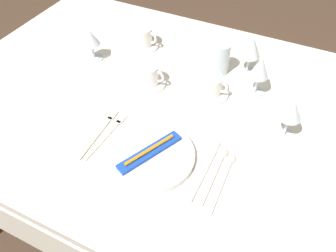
{
  "coord_description": "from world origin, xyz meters",
  "views": [
    {
      "loc": [
        0.28,
        -0.78,
        1.52
      ],
      "look_at": [
        -0.04,
        -0.13,
        0.76
      ],
      "focal_mm": 36.35,
      "sensor_mm": 36.0,
      "label": 1
    }
  ],
  "objects_px": {
    "dinner_plate": "(150,155)",
    "spoon_dessert": "(225,175)",
    "toothbrush_package": "(150,152)",
    "fork_outer": "(108,134)",
    "dinner_knife": "(204,171)",
    "coffee_cup_far": "(149,74)",
    "wine_glass_far": "(251,48)",
    "wine_glass_centre": "(260,69)",
    "coffee_cup_right": "(211,85)",
    "spoon_soup": "(217,167)",
    "coffee_cup_left": "(142,36)",
    "drink_tumbler": "(219,59)",
    "wine_glass_left": "(91,39)",
    "fork_inner": "(100,132)",
    "wine_glass_right": "(291,112)"
  },
  "relations": [
    {
      "from": "spoon_dessert",
      "to": "coffee_cup_far",
      "type": "bearing_deg",
      "value": 145.53
    },
    {
      "from": "fork_outer",
      "to": "coffee_cup_right",
      "type": "relative_size",
      "value": 2.07
    },
    {
      "from": "wine_glass_left",
      "to": "wine_glass_far",
      "type": "relative_size",
      "value": 0.83
    },
    {
      "from": "wine_glass_centre",
      "to": "wine_glass_far",
      "type": "bearing_deg",
      "value": 120.07
    },
    {
      "from": "coffee_cup_left",
      "to": "dinner_knife",
      "type": "bearing_deg",
      "value": -45.99
    },
    {
      "from": "dinner_plate",
      "to": "coffee_cup_right",
      "type": "xyz_separation_m",
      "value": [
        0.06,
        0.34,
        0.03
      ]
    },
    {
      "from": "wine_glass_far",
      "to": "coffee_cup_far",
      "type": "bearing_deg",
      "value": -142.39
    },
    {
      "from": "spoon_dessert",
      "to": "wine_glass_left",
      "type": "xyz_separation_m",
      "value": [
        -0.65,
        0.31,
        0.08
      ]
    },
    {
      "from": "fork_outer",
      "to": "coffee_cup_left",
      "type": "distance_m",
      "value": 0.5
    },
    {
      "from": "fork_outer",
      "to": "coffee_cup_far",
      "type": "height_order",
      "value": "coffee_cup_far"
    },
    {
      "from": "wine_glass_left",
      "to": "coffee_cup_far",
      "type": "bearing_deg",
      "value": -10.08
    },
    {
      "from": "toothbrush_package",
      "to": "coffee_cup_right",
      "type": "height_order",
      "value": "coffee_cup_right"
    },
    {
      "from": "dinner_knife",
      "to": "toothbrush_package",
      "type": "bearing_deg",
      "value": -172.06
    },
    {
      "from": "dinner_plate",
      "to": "spoon_dessert",
      "type": "relative_size",
      "value": 1.22
    },
    {
      "from": "dinner_knife",
      "to": "wine_glass_far",
      "type": "distance_m",
      "value": 0.51
    },
    {
      "from": "wine_glass_far",
      "to": "fork_outer",
      "type": "bearing_deg",
      "value": -120.47
    },
    {
      "from": "dinner_plate",
      "to": "fork_outer",
      "type": "xyz_separation_m",
      "value": [
        -0.16,
        0.02,
        -0.01
      ]
    },
    {
      "from": "fork_inner",
      "to": "wine_glass_left",
      "type": "relative_size",
      "value": 1.76
    },
    {
      "from": "spoon_dessert",
      "to": "coffee_cup_far",
      "type": "height_order",
      "value": "coffee_cup_far"
    },
    {
      "from": "spoon_soup",
      "to": "wine_glass_right",
      "type": "relative_size",
      "value": 1.51
    },
    {
      "from": "coffee_cup_left",
      "to": "drink_tumbler",
      "type": "relative_size",
      "value": 0.94
    },
    {
      "from": "spoon_dessert",
      "to": "wine_glass_left",
      "type": "height_order",
      "value": "wine_glass_left"
    },
    {
      "from": "dinner_plate",
      "to": "fork_inner",
      "type": "relative_size",
      "value": 1.19
    },
    {
      "from": "wine_glass_far",
      "to": "spoon_soup",
      "type": "bearing_deg",
      "value": -83.19
    },
    {
      "from": "fork_outer",
      "to": "dinner_knife",
      "type": "bearing_deg",
      "value": 0.13
    },
    {
      "from": "wine_glass_left",
      "to": "drink_tumbler",
      "type": "bearing_deg",
      "value": 15.98
    },
    {
      "from": "dinner_plate",
      "to": "toothbrush_package",
      "type": "distance_m",
      "value": 0.02
    },
    {
      "from": "dinner_knife",
      "to": "wine_glass_left",
      "type": "bearing_deg",
      "value": 151.56
    },
    {
      "from": "fork_inner",
      "to": "wine_glass_right",
      "type": "bearing_deg",
      "value": 24.51
    },
    {
      "from": "dinner_plate",
      "to": "dinner_knife",
      "type": "height_order",
      "value": "dinner_plate"
    },
    {
      "from": "wine_glass_left",
      "to": "drink_tumbler",
      "type": "xyz_separation_m",
      "value": [
        0.46,
        0.13,
        -0.03
      ]
    },
    {
      "from": "toothbrush_package",
      "to": "coffee_cup_right",
      "type": "xyz_separation_m",
      "value": [
        0.06,
        0.34,
        0.02
      ]
    },
    {
      "from": "dinner_knife",
      "to": "wine_glass_centre",
      "type": "height_order",
      "value": "wine_glass_centre"
    },
    {
      "from": "spoon_dessert",
      "to": "wine_glass_centre",
      "type": "relative_size",
      "value": 1.41
    },
    {
      "from": "spoon_dessert",
      "to": "toothbrush_package",
      "type": "bearing_deg",
      "value": -170.88
    },
    {
      "from": "coffee_cup_far",
      "to": "wine_glass_left",
      "type": "relative_size",
      "value": 0.8
    },
    {
      "from": "coffee_cup_right",
      "to": "wine_glass_right",
      "type": "bearing_deg",
      "value": -16.83
    },
    {
      "from": "dinner_knife",
      "to": "spoon_dessert",
      "type": "xyz_separation_m",
      "value": [
        0.06,
        0.01,
        0.0
      ]
    },
    {
      "from": "dinner_plate",
      "to": "spoon_dessert",
      "type": "bearing_deg",
      "value": 9.12
    },
    {
      "from": "coffee_cup_far",
      "to": "fork_outer",
      "type": "bearing_deg",
      "value": -90.04
    },
    {
      "from": "fork_outer",
      "to": "coffee_cup_far",
      "type": "xyz_separation_m",
      "value": [
        0.0,
        0.27,
        0.04
      ]
    },
    {
      "from": "fork_inner",
      "to": "wine_glass_left",
      "type": "xyz_separation_m",
      "value": [
        -0.24,
        0.32,
        0.08
      ]
    },
    {
      "from": "spoon_soup",
      "to": "coffee_cup_left",
      "type": "height_order",
      "value": "coffee_cup_left"
    },
    {
      "from": "spoon_dessert",
      "to": "wine_glass_centre",
      "type": "xyz_separation_m",
      "value": [
        -0.02,
        0.38,
        0.1
      ]
    },
    {
      "from": "toothbrush_package",
      "to": "wine_glass_centre",
      "type": "relative_size",
      "value": 1.35
    },
    {
      "from": "spoon_dessert",
      "to": "coffee_cup_left",
      "type": "height_order",
      "value": "coffee_cup_left"
    },
    {
      "from": "spoon_dessert",
      "to": "dinner_knife",
      "type": "bearing_deg",
      "value": -167.65
    },
    {
      "from": "coffee_cup_left",
      "to": "spoon_dessert",
      "type": "bearing_deg",
      "value": -41.87
    },
    {
      "from": "toothbrush_package",
      "to": "spoon_dessert",
      "type": "distance_m",
      "value": 0.22
    },
    {
      "from": "dinner_plate",
      "to": "toothbrush_package",
      "type": "height_order",
      "value": "toothbrush_package"
    }
  ]
}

